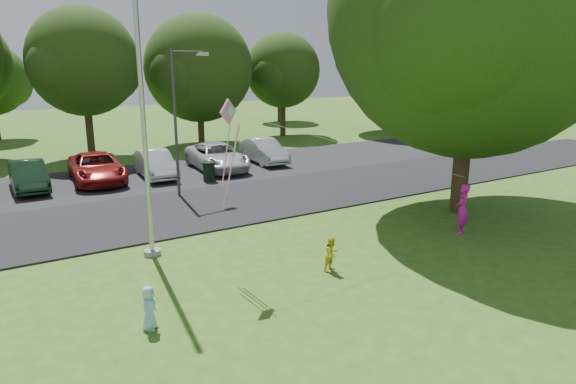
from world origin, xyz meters
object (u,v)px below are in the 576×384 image
big_tree (474,19)px  child_yellow (332,254)px  kite (237,130)px  street_lamp (180,109)px  child_blue (149,308)px  flagpole (143,114)px  trash_can (209,172)px  woman (462,209)px

big_tree → child_yellow: (-7.50, -2.02, -6.55)m
big_tree → kite: big_tree is taller
street_lamp → child_blue: street_lamp is taller
flagpole → trash_can: 10.27m
street_lamp → woman: size_ratio=3.61×
kite → woman: bearing=-34.3°
street_lamp → trash_can: (1.93, 1.78, -3.20)m
street_lamp → big_tree: 11.76m
street_lamp → child_yellow: street_lamp is taller
flagpole → big_tree: bearing=-8.7°
flagpole → trash_can: size_ratio=10.30×
big_tree → woman: bearing=-137.9°
trash_can → child_blue: 13.97m
big_tree → kite: (-9.71, -0.83, -3.13)m
woman → kite: 8.39m
trash_can → woman: bearing=-70.4°
child_blue → child_yellow: bearing=-45.9°
flagpole → woman: size_ratio=5.88×
flagpole → kite: size_ratio=1.21×
street_lamp → kite: (-1.73, -8.80, 0.22)m
child_yellow → kite: bearing=138.3°
big_tree → child_yellow: size_ratio=12.85×
street_lamp → kite: size_ratio=0.74×
woman → flagpole: bearing=-50.0°
big_tree → kite: bearing=-175.1°
flagpole → street_lamp: flagpole is taller
woman → child_blue: bearing=-25.5°
street_lamp → kite: street_lamp is taller
kite → child_yellow: bearing=-55.7°
big_tree → woman: size_ratio=7.36×
flagpole → big_tree: size_ratio=0.80×
flagpole → child_yellow: bearing=-44.5°
woman → child_yellow: woman is taller
big_tree → flagpole: bearing=171.3°
child_yellow → street_lamp: bearing=79.3°
child_yellow → child_blue: 5.25m
big_tree → trash_can: bearing=121.8°
flagpole → trash_can: flagpole is taller
flagpole → child_blue: bearing=-108.0°
flagpole → woman: bearing=-20.5°
woman → kite: kite is taller
big_tree → child_blue: size_ratio=12.79×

